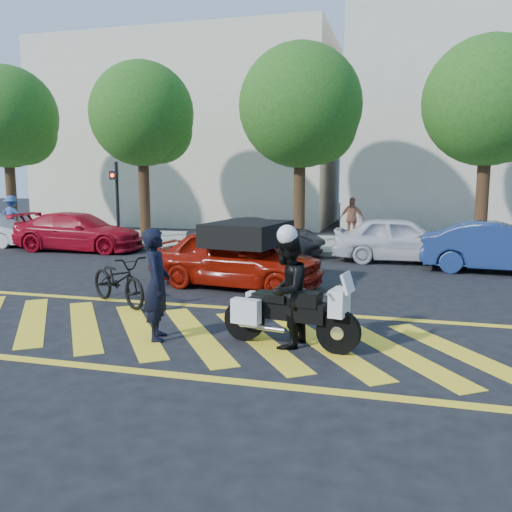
% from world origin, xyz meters
% --- Properties ---
extents(ground, '(90.00, 90.00, 0.00)m').
position_xyz_m(ground, '(0.00, 0.00, 0.00)').
color(ground, black).
rests_on(ground, ground).
extents(sidewalk, '(60.00, 5.00, 0.15)m').
position_xyz_m(sidewalk, '(0.00, 12.00, 0.07)').
color(sidewalk, '#9E998E').
rests_on(sidewalk, ground).
extents(crosswalk, '(12.33, 4.00, 0.01)m').
position_xyz_m(crosswalk, '(-0.04, 0.00, 0.00)').
color(crosswalk, yellow).
rests_on(crosswalk, ground).
extents(building_left, '(16.00, 8.00, 10.00)m').
position_xyz_m(building_left, '(-8.00, 21.00, 5.00)').
color(building_left, beige).
rests_on(building_left, ground).
extents(tree_far_left, '(4.40, 4.40, 7.41)m').
position_xyz_m(tree_far_left, '(-12.87, 12.06, 5.05)').
color(tree_far_left, black).
rests_on(tree_far_left, ground).
extents(tree_left, '(4.20, 4.20, 7.26)m').
position_xyz_m(tree_left, '(-6.37, 12.06, 4.99)').
color(tree_left, black).
rests_on(tree_left, ground).
extents(tree_center, '(4.60, 4.60, 7.56)m').
position_xyz_m(tree_center, '(0.13, 12.06, 5.10)').
color(tree_center, black).
rests_on(tree_center, ground).
extents(tree_right, '(4.40, 4.40, 7.41)m').
position_xyz_m(tree_right, '(6.63, 12.06, 5.05)').
color(tree_right, black).
rests_on(tree_right, ground).
extents(signal_pole, '(0.28, 0.43, 3.20)m').
position_xyz_m(signal_pole, '(-6.50, 9.74, 1.92)').
color(signal_pole, black).
rests_on(signal_pole, ground).
extents(officer_bike, '(0.66, 0.79, 1.86)m').
position_xyz_m(officer_bike, '(-0.01, -0.43, 0.93)').
color(officer_bike, black).
rests_on(officer_bike, ground).
extents(bicycle, '(2.09, 1.65, 1.06)m').
position_xyz_m(bicycle, '(-1.88, 1.59, 0.53)').
color(bicycle, black).
rests_on(bicycle, ground).
extents(police_motorcycle, '(2.29, 0.90, 1.02)m').
position_xyz_m(police_motorcycle, '(2.16, -0.24, 0.55)').
color(police_motorcycle, black).
rests_on(police_motorcycle, ground).
extents(officer_moto, '(0.83, 0.99, 1.80)m').
position_xyz_m(officer_moto, '(2.14, -0.25, 0.90)').
color(officer_moto, black).
rests_on(officer_moto, ground).
extents(red_convertible, '(4.46, 2.33, 1.45)m').
position_xyz_m(red_convertible, '(-0.01, 3.95, 0.72)').
color(red_convertible, '#911206').
rests_on(red_convertible, ground).
extents(parked_left, '(4.79, 2.10, 1.37)m').
position_xyz_m(parked_left, '(-7.43, 8.61, 0.69)').
color(parked_left, '#AB0A1D').
rests_on(parked_left, ground).
extents(parked_mid_left, '(4.65, 2.18, 1.29)m').
position_xyz_m(parked_mid_left, '(-0.90, 9.20, 0.64)').
color(parked_mid_left, black).
rests_on(parked_mid_left, ground).
extents(parked_mid_right, '(4.26, 1.83, 1.43)m').
position_xyz_m(parked_mid_right, '(3.82, 8.99, 0.72)').
color(parked_mid_right, silver).
rests_on(parked_mid_right, ground).
extents(parked_right, '(4.36, 1.81, 1.40)m').
position_xyz_m(parked_right, '(6.52, 7.80, 0.70)').
color(parked_right, navy).
rests_on(parked_right, ground).
extents(pedestrian_left, '(1.22, 0.86, 1.71)m').
position_xyz_m(pedestrian_left, '(-12.10, 10.85, 1.00)').
color(pedestrian_left, '#345591').
rests_on(pedestrian_left, sidewalk).
extents(pedestrian_right, '(1.03, 0.55, 1.68)m').
position_xyz_m(pedestrian_right, '(1.89, 13.39, 0.99)').
color(pedestrian_right, '#965D44').
rests_on(pedestrian_right, sidewalk).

